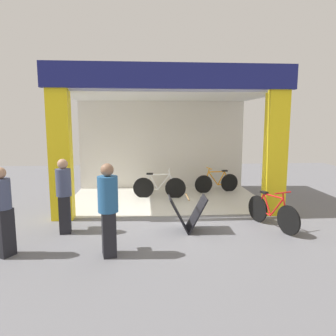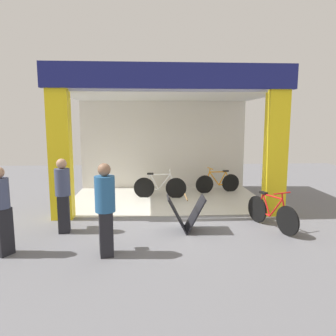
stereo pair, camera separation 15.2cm
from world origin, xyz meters
The scene contains 9 objects.
ground_plane centered at (0.00, 0.00, 0.00)m, with size 20.03×20.03×0.00m, color slate.
shop_facade centered at (0.00, 1.92, 2.09)m, with size 6.22×3.97×3.86m.
bicycle_inside_0 centered at (1.85, 2.68, 0.35)m, with size 1.59×0.46×0.89m.
bicycle_inside_1 centered at (-0.20, 2.01, 0.37)m, with size 1.70×0.47×0.94m.
bicycle_parked_0 centered at (2.29, -1.04, 0.37)m, with size 0.63×1.58×0.92m.
sandwich_board_sign centered at (0.28, -1.11, 0.40)m, with size 0.85×0.61×0.81m.
pedestrian_0 centered at (-3.25, -2.18, 0.85)m, with size 0.44×0.44×1.66m.
pedestrian_1 centered at (-2.45, -0.99, 0.86)m, with size 0.38×0.59×1.66m.
pedestrian_2 centered at (-1.34, -2.30, 0.90)m, with size 0.44×0.60×1.73m.
Camera 2 is at (-0.53, -7.95, 2.47)m, focal length 33.66 mm.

